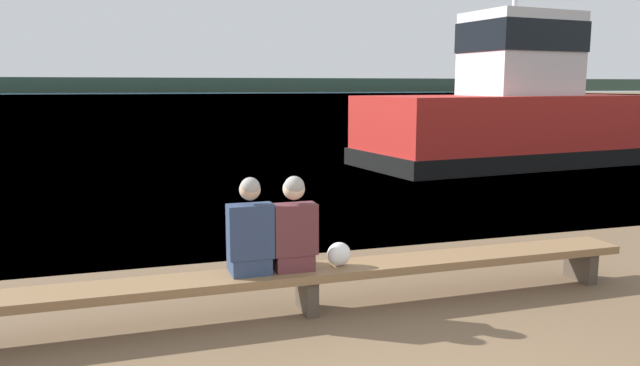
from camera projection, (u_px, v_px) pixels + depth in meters
name	position (u px, v px, depth m)	size (l,w,h in m)	color
water_surface	(127.00, 97.00, 120.91)	(240.00, 240.00, 0.00)	#386084
far_shoreline	(123.00, 85.00, 188.07)	(600.00, 12.00, 4.41)	#2D3D2D
bench_main	(307.00, 276.00, 6.12)	(7.16, 0.50, 0.44)	brown
person_left	(250.00, 233.00, 5.89)	(0.43, 0.40, 0.94)	navy
person_right	(293.00, 230.00, 6.01)	(0.43, 0.40, 0.93)	#56282D
shopping_bag	(339.00, 254.00, 6.20)	(0.24, 0.17, 0.24)	white
tugboat_red	(509.00, 117.00, 17.63)	(8.74, 4.53, 7.64)	red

